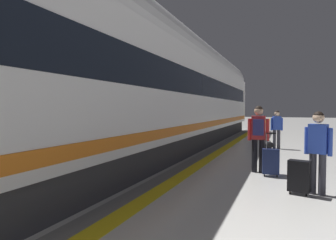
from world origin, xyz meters
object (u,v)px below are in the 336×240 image
(passenger_near, at_px, (318,146))
(suitcase_near, at_px, (299,176))
(high_speed_train, at_px, (91,72))
(duffel_bag_far, at_px, (268,145))
(suitcase_mid, at_px, (271,161))
(passenger_far, at_px, (277,127))
(passenger_mid, at_px, (258,133))

(passenger_near, height_order, suitcase_near, passenger_near)
(high_speed_train, xyz_separation_m, duffel_bag_far, (3.67, 6.67, -2.35))
(suitcase_near, bearing_deg, passenger_near, 21.89)
(duffel_bag_far, bearing_deg, suitcase_near, -82.00)
(high_speed_train, xyz_separation_m, suitcase_mid, (4.01, 1.59, -2.14))
(passenger_near, distance_m, passenger_far, 6.55)
(high_speed_train, distance_m, passenger_near, 5.16)
(suitcase_mid, distance_m, duffel_bag_far, 5.09)
(high_speed_train, xyz_separation_m, suitcase_near, (4.58, 0.20, -2.15))
(high_speed_train, bearing_deg, suitcase_mid, 21.69)
(suitcase_mid, bearing_deg, passenger_mid, 134.10)
(passenger_near, bearing_deg, passenger_far, 97.97)
(high_speed_train, height_order, passenger_far, high_speed_train)
(high_speed_train, distance_m, duffel_bag_far, 7.97)
(passenger_far, bearing_deg, duffel_bag_far, -155.27)
(duffel_bag_far, bearing_deg, high_speed_train, -118.84)
(passenger_far, xyz_separation_m, duffel_bag_far, (-0.32, -0.15, -0.75))
(passenger_near, distance_m, suitcase_mid, 1.64)
(passenger_mid, xyz_separation_m, passenger_far, (0.30, 4.89, -0.11))
(passenger_near, height_order, suitcase_mid, passenger_near)
(suitcase_near, bearing_deg, high_speed_train, -177.47)
(passenger_far, distance_m, duffel_bag_far, 0.83)
(passenger_near, xyz_separation_m, duffel_bag_far, (-1.23, 6.34, -0.76))
(passenger_near, height_order, passenger_mid, passenger_mid)
(suitcase_near, relative_size, passenger_far, 0.42)
(passenger_near, distance_m, duffel_bag_far, 6.50)
(passenger_mid, relative_size, passenger_far, 1.09)
(suitcase_near, xyz_separation_m, duffel_bag_far, (-0.91, 6.47, -0.20))
(high_speed_train, relative_size, suitcase_mid, 33.40)
(high_speed_train, bearing_deg, passenger_mid, 27.53)
(high_speed_train, height_order, suitcase_near, high_speed_train)
(passenger_mid, relative_size, suitcase_mid, 1.61)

